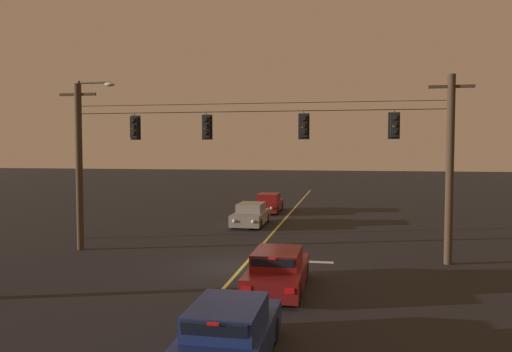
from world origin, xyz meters
The scene contains 13 objects.
ground_plane centered at (0.00, 0.00, 0.00)m, with size 180.00×180.00×0.00m, color black.
lane_centre_stripe centered at (0.00, 8.17, 0.00)m, with size 0.14×60.00×0.01m, color #D1C64C.
stop_bar_paint centered at (1.90, 1.57, 0.00)m, with size 3.40×0.36×0.01m, color silver.
signal_span_assembly centered at (0.00, 2.17, 4.05)m, with size 18.30×0.32×7.79m.
traffic_light_leftmost centered at (-5.47, 2.15, 5.74)m, with size 0.48×0.41×1.22m.
traffic_light_left_inner centered at (-2.06, 2.15, 5.74)m, with size 0.48×0.41×1.22m.
traffic_light_centre centered at (2.26, 2.15, 5.74)m, with size 0.48×0.41×1.22m.
traffic_light_right_inner centered at (6.03, 2.15, 5.74)m, with size 0.48×0.41×1.22m.
car_waiting_near_lane centered at (1.84, -2.87, 0.65)m, with size 1.80×4.33×1.39m.
car_oncoming_lead centered at (-1.75, 10.90, 0.65)m, with size 1.80×4.42×1.39m.
car_oncoming_trailing centered at (-1.68, 17.52, 0.65)m, with size 1.80×4.42×1.39m.
car_waiting_second_near centered at (1.56, -8.79, 0.65)m, with size 1.80×4.33×1.39m.
street_lamp_corner centered at (-9.49, 4.94, 4.97)m, with size 2.11×0.30×8.32m.
Camera 1 is at (4.11, -19.30, 4.78)m, focal length 35.00 mm.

